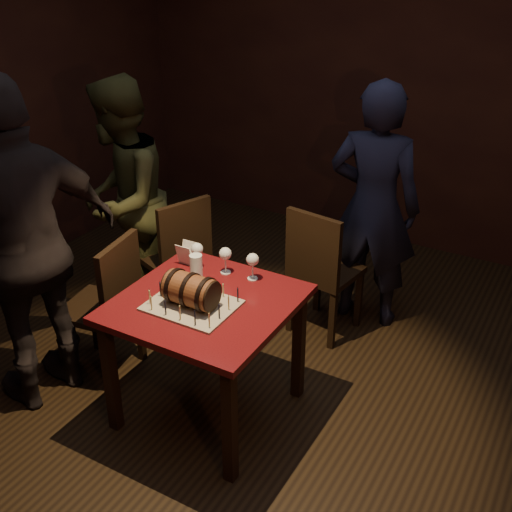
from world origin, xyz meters
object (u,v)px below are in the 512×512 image
barrel_cake (191,290)px  wine_glass_right (253,261)px  person_back (373,207)px  person_left_rear (122,201)px  pint_of_ale (196,268)px  pub_table (206,318)px  chair_left_front (109,301)px  person_left_front (27,249)px  wine_glass_left (197,250)px  chair_left_rear (178,253)px  wine_glass_mid (225,255)px  chair_back (320,267)px

barrel_cake → wine_glass_right: size_ratio=2.03×
person_back → person_left_rear: bearing=19.4°
pint_of_ale → pub_table: bearing=-44.7°
person_back → pub_table: bearing=67.9°
chair_left_front → person_left_front: bearing=-124.9°
wine_glass_left → person_back: (0.65, 1.13, -0.02)m
chair_left_front → wine_glass_left: bearing=29.2°
chair_left_front → pub_table: bearing=-0.9°
chair_left_rear → person_left_front: bearing=-102.4°
person_back → chair_left_front: bearing=45.2°
wine_glass_mid → chair_back: size_ratio=0.17×
wine_glass_left → chair_left_front: bearing=-150.8°
pub_table → chair_left_front: chair_left_front is taller
wine_glass_right → pint_of_ale: bearing=-150.7°
pub_table → barrel_cake: bearing=-110.6°
pub_table → person_left_front: size_ratio=0.47×
chair_left_rear → chair_left_front: size_ratio=1.00×
pub_table → person_left_rear: 1.33m
chair_back → person_back: (0.20, 0.37, 0.33)m
wine_glass_left → person_back: person_back is taller
wine_glass_left → person_left_front: size_ratio=0.08×
chair_left_rear → chair_left_front: 0.71m
pub_table → wine_glass_right: 0.41m
wine_glass_left → wine_glass_right: 0.34m
wine_glass_left → chair_left_rear: size_ratio=0.17×
pint_of_ale → person_left_rear: 1.09m
person_back → person_left_rear: 1.70m
wine_glass_mid → chair_left_front: bearing=-155.3°
pint_of_ale → chair_back: bearing=66.1°
chair_left_rear → person_left_rear: bearing=-173.4°
chair_back → pint_of_ale: bearing=-113.9°
person_left_rear → chair_left_rear: bearing=73.9°
chair_left_rear → person_left_rear: person_left_rear is taller
wine_glass_left → wine_glass_right: (0.34, 0.05, 0.00)m
wine_glass_mid → person_left_rear: 1.13m
person_back → wine_glass_mid: bearing=60.6°
barrel_cake → pub_table: bearing=69.4°
person_back → chair_back: bearing=56.0°
chair_back → wine_glass_left: bearing=-120.7°
pint_of_ale → person_back: bearing=64.8°
wine_glass_left → wine_glass_mid: bearing=10.7°
wine_glass_left → chair_left_front: 0.65m
wine_glass_right → person_back: person_back is taller
person_back → person_left_front: person_left_front is taller
chair_back → chair_left_rear: 0.97m
chair_left_rear → wine_glass_mid: bearing=-32.6°
pub_table → wine_glass_left: bearing=130.6°
wine_glass_right → chair_left_front: (-0.82, -0.31, -0.35)m
pub_table → wine_glass_left: 0.43m
person_back → person_left_front: 2.19m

